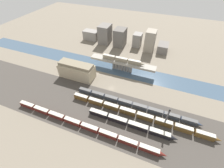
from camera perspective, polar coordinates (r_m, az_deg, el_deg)
name	(u,v)px	position (r m, az deg, el deg)	size (l,w,h in m)	color
ground_plane	(112,88)	(119.66, -0.18, -1.64)	(400.00, 400.00, 0.00)	#756B5B
railbed_yard	(99,111)	(105.13, -5.08, -10.11)	(280.00, 42.00, 0.01)	#423D38
river_water	(122,70)	(138.49, 3.81, 5.36)	(320.00, 18.75, 0.01)	#3D5166
bridge	(122,64)	(134.37, 3.94, 7.77)	(58.95, 7.31, 9.33)	gray
train_on_bridge	(123,60)	(132.10, 4.12, 9.17)	(38.16, 2.68, 3.54)	gray
train_yard_near	(83,125)	(97.83, -11.03, -15.14)	(100.62, 2.71, 3.58)	#5B1E19
train_yard_mid	(130,124)	(97.35, 6.85, -14.74)	(56.83, 3.07, 3.69)	black
train_yard_far	(138,115)	(101.67, 9.78, -11.41)	(96.99, 2.78, 4.17)	brown
train_yard_outer	(134,105)	(106.71, 8.35, -7.94)	(87.88, 2.76, 3.56)	#2D384C
warehouse_building	(77,70)	(130.61, -13.26, 5.11)	(29.86, 12.51, 13.48)	tan
signal_tower	(167,118)	(96.87, 20.08, -12.12)	(1.00, 0.94, 16.48)	#4C4C51
city_block_far_left	(91,35)	(191.76, -7.96, 18.00)	(17.46, 10.23, 10.59)	gray
city_block_left	(105,34)	(180.95, -2.68, 18.49)	(12.12, 15.62, 20.19)	slate
city_block_center	(120,37)	(174.16, 3.07, 17.30)	(11.62, 14.84, 19.17)	#605B56
city_block_right	(137,40)	(176.26, 9.61, 16.23)	(8.89, 10.60, 14.35)	gray
city_block_far_right	(150,41)	(168.34, 14.30, 15.65)	(9.93, 12.57, 21.78)	gray
city_block_tall	(163,48)	(173.33, 18.79, 12.99)	(10.49, 15.77, 8.44)	slate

